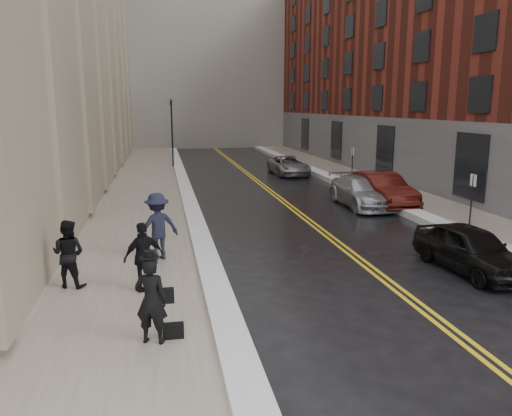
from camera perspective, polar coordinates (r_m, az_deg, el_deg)
name	(u,v)px	position (r m, az deg, el deg)	size (l,w,h in m)	color
ground	(348,351)	(10.31, 10.45, -15.79)	(160.00, 160.00, 0.00)	black
sidewalk_left	(141,203)	(24.96, -12.97, 0.60)	(4.00, 64.00, 0.15)	gray
sidewalk_right	(398,194)	(27.87, 15.97, 1.58)	(3.00, 64.00, 0.15)	gray
lane_stripe_a	(279,199)	(25.62, 2.59, 1.00)	(0.12, 64.00, 0.01)	gold
lane_stripe_b	(283,199)	(25.68, 3.12, 1.02)	(0.12, 64.00, 0.01)	gold
snow_ridge_left	(189,200)	(24.96, -7.69, 0.92)	(0.70, 60.80, 0.26)	white
snow_ridge_right	(366,193)	(27.08, 12.47, 1.63)	(0.85, 60.80, 0.30)	white
building_right	(476,40)	(38.07, 23.85, 17.13)	(14.00, 50.00, 18.00)	maroon
traffic_signal	(172,128)	(38.55, -9.59, 9.03)	(0.18, 0.15, 5.20)	black
parking_sign_near	(472,197)	(20.30, 23.43, 1.13)	(0.06, 0.35, 2.23)	black
parking_sign_far	(352,162)	(30.86, 10.95, 5.15)	(0.06, 0.35, 2.23)	black
car_black	(471,249)	(15.66, 23.32, -4.31)	(1.60, 3.97, 1.35)	black
car_maroon	(381,189)	(24.59, 14.05, 2.10)	(1.69, 4.84, 1.60)	#42100B
car_silver_near	(362,192)	(24.24, 11.98, 1.84)	(1.98, 4.87, 1.41)	#9C9FA4
car_silver_far	(289,166)	(34.77, 3.75, 4.87)	(2.15, 4.66, 1.29)	gray
pedestrian_main	(151,301)	(10.00, -11.88, -10.31)	(0.63, 0.42, 1.74)	black
pedestrian_a	(68,254)	(13.59, -20.65, -4.90)	(0.85, 0.66, 1.75)	black
pedestrian_b	(158,226)	(15.26, -11.19, -2.07)	(1.31, 0.75, 2.03)	#1A1C2F
pedestrian_c	(144,257)	(12.75, -12.70, -5.47)	(1.03, 0.43, 1.76)	black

